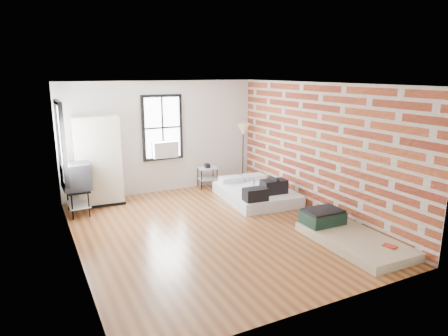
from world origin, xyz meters
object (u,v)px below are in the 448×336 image
mattress_bare (346,234)px  floor_lamp (243,132)px  tv_stand (76,178)px  side_table (207,172)px  wardrobe (98,161)px  mattress_main (256,192)px

mattress_bare → floor_lamp: size_ratio=1.24×
floor_lamp → tv_stand: bearing=-173.7°
side_table → tv_stand: size_ratio=0.58×
side_table → floor_lamp: size_ratio=0.39×
mattress_bare → tv_stand: size_ratio=1.84×
mattress_bare → wardrobe: size_ratio=1.01×
mattress_main → mattress_bare: 2.84m
mattress_main → floor_lamp: 1.91m
floor_lamp → wardrobe: bearing=180.0°
wardrobe → floor_lamp: 3.83m
wardrobe → tv_stand: size_ratio=1.82×
side_table → floor_lamp: bearing=-3.9°
mattress_bare → wardrobe: (-3.59, 4.22, 0.89)m
wardrobe → tv_stand: 0.77m
floor_lamp → mattress_bare: bearing=-93.0°
tv_stand → side_table: bearing=7.8°
wardrobe → floor_lamp: size_ratio=1.23×
mattress_main → tv_stand: (-3.96, 0.90, 0.63)m
mattress_main → floor_lamp: floor_lamp is taller
mattress_main → floor_lamp: (0.41, 1.39, 1.25)m
mattress_main → wardrobe: bearing=162.2°
mattress_bare → side_table: bearing=101.9°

